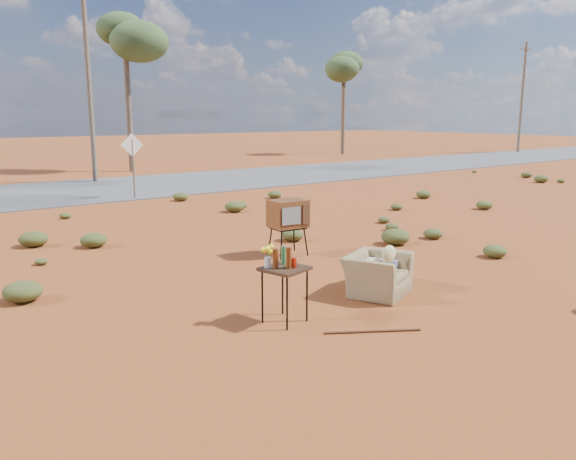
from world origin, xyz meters
TOP-DOWN VIEW (x-y plane):
  - ground at (0.00, 0.00)m, footprint 140.00×140.00m
  - highway at (0.00, 15.00)m, footprint 140.00×7.00m
  - armchair at (0.60, -0.23)m, footprint 1.29×1.13m
  - tv_unit at (0.92, 2.57)m, footprint 0.75×0.63m
  - side_table at (-1.40, -0.35)m, footprint 0.65×0.65m
  - rusty_bar at (-0.68, -1.38)m, footprint 1.12×0.70m
  - road_sign at (1.50, 12.00)m, footprint 0.78×0.06m
  - eucalyptus_center at (5.00, 21.00)m, footprint 3.20×3.20m
  - eucalyptus_right at (22.00, 24.00)m, footprint 3.20×3.20m
  - utility_pole_center at (2.00, 17.50)m, footprint 1.40×0.20m
  - utility_pole_east at (34.00, 17.50)m, footprint 1.40×0.20m
  - scrub_patch at (-0.82, 4.41)m, footprint 17.49×8.07m

SIDE VIEW (x-z plane):
  - ground at x=0.00m, z-range 0.00..0.00m
  - rusty_bar at x=-0.68m, z-range 0.00..0.03m
  - highway at x=0.00m, z-range 0.00..0.04m
  - scrub_patch at x=-0.82m, z-range -0.03..0.30m
  - armchair at x=0.60m, z-range -0.03..0.84m
  - side_table at x=-1.40m, z-range 0.26..1.34m
  - tv_unit at x=0.92m, z-range 0.27..1.41m
  - road_sign at x=1.50m, z-range 0.41..2.60m
  - utility_pole_center at x=2.00m, z-range 0.15..8.15m
  - utility_pole_east at x=34.00m, z-range 0.15..8.15m
  - eucalyptus_right at x=22.00m, z-range 2.39..9.49m
  - eucalyptus_center at x=5.00m, z-range 2.63..10.23m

